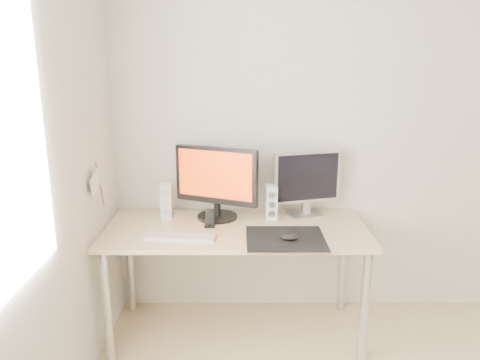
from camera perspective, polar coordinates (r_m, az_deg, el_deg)
name	(u,v)px	position (r m, az deg, el deg)	size (l,w,h in m)	color
wall_back	(377,133)	(3.24, 16.34, 5.48)	(3.50, 3.50, 0.00)	silver
mousepad	(286,238)	(2.72, 5.58, -7.10)	(0.45, 0.40, 0.00)	black
mouse	(290,237)	(2.68, 6.08, -6.92)	(0.11, 0.06, 0.04)	black
desk	(236,239)	(2.91, -0.47, -7.19)	(1.60, 0.70, 0.73)	#D1B587
main_monitor	(216,180)	(2.96, -2.90, -0.03)	(0.53, 0.34, 0.47)	black
second_monitor	(307,180)	(3.04, 8.14, -0.02)	(0.44, 0.21, 0.43)	#B9B9BB
speaker_left	(167,201)	(3.05, -8.95, -2.56)	(0.07, 0.09, 0.22)	white
speaker_right	(271,203)	(2.99, 3.86, -2.76)	(0.07, 0.09, 0.22)	white
keyboard	(180,237)	(2.73, -7.30, -6.89)	(0.43, 0.17, 0.02)	silver
phone_dock	(210,221)	(2.88, -3.70, -5.06)	(0.06, 0.06, 0.11)	black
pennant	(97,183)	(2.77, -17.06, -0.39)	(0.01, 0.23, 0.29)	#A57F54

